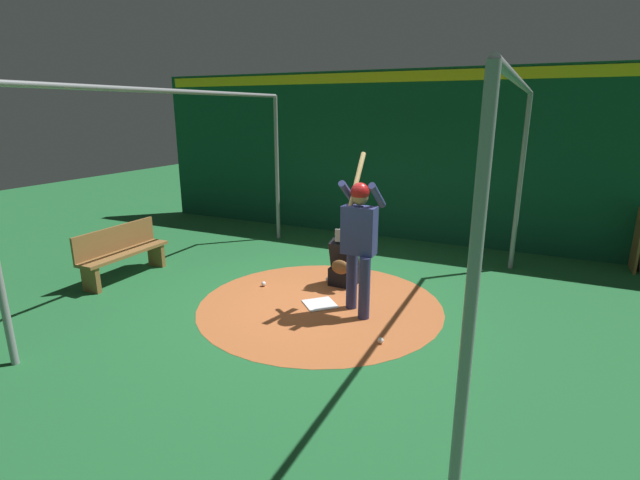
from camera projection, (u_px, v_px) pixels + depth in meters
The scene contains 12 objects.
ground_plane at pixel (320, 305), 6.59m from camera, with size 27.75×27.75×0.00m, color #216633.
dirt_circle at pixel (320, 305), 6.59m from camera, with size 3.42×3.42×0.01m, color #B76033.
home_plate at pixel (320, 304), 6.59m from camera, with size 0.42×0.42×0.01m, color white.
batter at pixel (359, 236), 6.06m from camera, with size 0.68×0.49×2.11m.
catcher at pixel (344, 263), 7.24m from camera, with size 0.58×0.40×0.93m.
back_wall at pixel (403, 156), 9.61m from camera, with size 0.23×11.75×3.42m.
cage_frame at pixel (320, 156), 6.03m from camera, with size 5.76×4.72×2.94m.
bat_rack at pixel (637, 241), 7.99m from camera, with size 0.82×0.18×1.05m.
bench at pixel (122, 252), 7.55m from camera, with size 1.58×0.36×0.85m.
baseball_0 at pixel (264, 284), 7.26m from camera, with size 0.07×0.07×0.07m, color white.
baseball_1 at pixel (328, 280), 7.44m from camera, with size 0.07×0.07×0.07m, color white.
baseball_2 at pixel (381, 340), 5.49m from camera, with size 0.07×0.07×0.07m, color white.
Camera 1 is at (5.52, 2.60, 2.66)m, focal length 26.25 mm.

